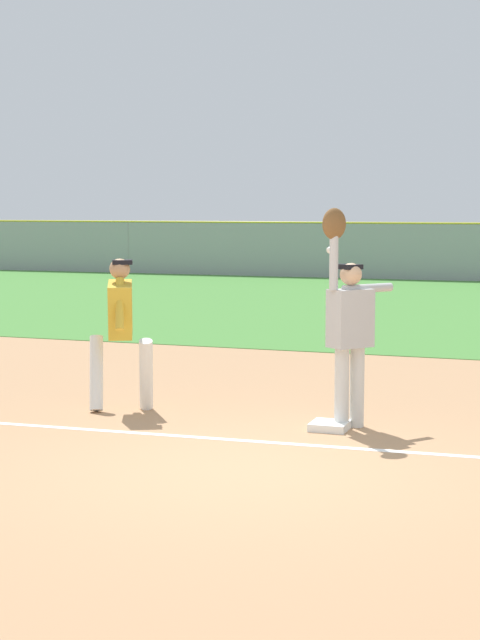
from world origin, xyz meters
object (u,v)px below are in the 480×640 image
first_base (330,426)px  fielder (349,321)px  runner (121,323)px  parked_car_green (241,250)px  baseball (330,250)px  parked_car_silver (394,251)px

first_base → fielder: size_ratio=0.17×
runner → fielder: bearing=-25.0°
first_base → parked_car_green: 27.50m
runner → baseball: size_ratio=23.24×
fielder → parked_car_silver: size_ratio=0.50×
fielder → baseball: fielder is taller
runner → parked_car_green: (-7.51, 25.47, -0.32)m
runner → parked_car_green: bearing=81.7°
fielder → baseball: size_ratio=30.81×
parked_car_green → first_base: bearing=-74.9°
first_base → parked_car_silver: (-4.35, 26.34, 0.63)m
fielder → parked_car_silver: 26.58m
baseball → parked_car_green: bearing=111.3°
first_base → parked_car_silver: bearing=99.4°
baseball → first_base: bearing=-73.7°
parked_car_green → parked_car_silver: same height
baseball → runner: bearing=-172.7°
first_base → fielder: fielder is taller
runner → baseball: (2.32, 0.30, 0.84)m
first_base → baseball: size_ratio=5.14×
first_base → baseball: baseball is taller
runner → parked_car_green: 26.55m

